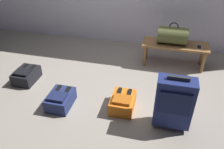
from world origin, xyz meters
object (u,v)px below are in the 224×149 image
object	(u,v)px
bench	(175,47)
backpack_navy	(60,99)
cell_phone	(199,47)
backpack_orange	(123,102)
suitcase_upright_navy	(174,102)
duffel_bag_olive	(172,35)
backpack_dark	(26,75)

from	to	relation	value
bench	backpack_navy	distance (m)	1.91
cell_phone	backpack_navy	world-z (taller)	cell_phone
backpack_orange	backpack_navy	bearing A→B (deg)	-170.37
bench	cell_phone	world-z (taller)	cell_phone
cell_phone	suitcase_upright_navy	xyz separation A→B (m)	(-0.34, -1.32, -0.04)
bench	duffel_bag_olive	bearing A→B (deg)	-180.00
duffel_bag_olive	cell_phone	size ratio (longest dim) A/B	3.06
duffel_bag_olive	backpack_orange	xyz separation A→B (m)	(-0.51, -1.21, -0.41)
backpack_navy	duffel_bag_olive	bearing A→B (deg)	46.36
duffel_bag_olive	backpack_dark	distance (m)	2.24
cell_phone	backpack_navy	distance (m)	2.14
cell_phone	backpack_navy	size ratio (longest dim) A/B	0.38
backpack_dark	backpack_navy	size ratio (longest dim) A/B	1.00
backpack_navy	suitcase_upright_navy	bearing A→B (deg)	-1.32
backpack_dark	backpack_navy	world-z (taller)	same
cell_phone	suitcase_upright_navy	bearing A→B (deg)	-104.49
backpack_navy	backpack_orange	size ratio (longest dim) A/B	1.00
cell_phone	backpack_orange	distance (m)	1.51
duffel_bag_olive	suitcase_upright_navy	distance (m)	1.38
backpack_orange	cell_phone	bearing A→B (deg)	51.70
suitcase_upright_navy	backpack_orange	xyz separation A→B (m)	(-0.58, 0.16, -0.25)
backpack_orange	duffel_bag_olive	bearing A→B (deg)	67.09
bench	suitcase_upright_navy	world-z (taller)	suitcase_upright_navy
suitcase_upright_navy	backpack_dark	size ratio (longest dim) A/B	1.77
cell_phone	backpack_dark	bearing A→B (deg)	-159.15
bench	suitcase_upright_navy	distance (m)	1.37
duffel_bag_olive	suitcase_upright_navy	xyz separation A→B (m)	(0.07, -1.37, -0.16)
duffel_bag_olive	backpack_orange	bearing A→B (deg)	-112.91
duffel_bag_olive	backpack_orange	distance (m)	1.38
suitcase_upright_navy	backpack_dark	bearing A→B (deg)	168.58
duffel_bag_olive	cell_phone	world-z (taller)	duffel_bag_olive
suitcase_upright_navy	backpack_dark	xyz separation A→B (m)	(-2.05, 0.41, -0.25)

